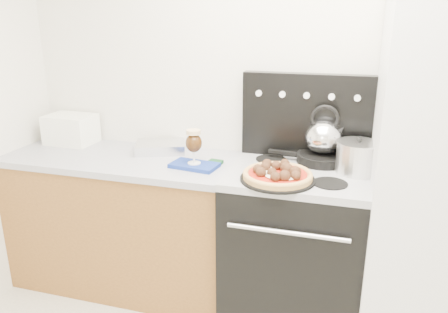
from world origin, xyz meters
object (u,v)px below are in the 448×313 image
at_px(base_cabinet, 127,223).
at_px(beer_glass, 194,147).
at_px(stock_pot, 357,158).
at_px(skillet, 322,158).
at_px(tea_kettle, 324,134).
at_px(stove_body, 294,248).
at_px(pizza_pan, 277,179).
at_px(pizza, 278,173).
at_px(oven_mitt, 194,165).
at_px(fridge, 438,180).
at_px(toaster_oven, 71,129).

height_order(base_cabinet, beer_glass, beer_glass).
bearing_deg(stock_pot, skillet, 147.54).
height_order(base_cabinet, tea_kettle, tea_kettle).
relative_size(stove_body, tea_kettle, 3.65).
distance_m(tea_kettle, stock_pot, 0.25).
distance_m(base_cabinet, tea_kettle, 1.40).
bearing_deg(stock_pot, pizza_pan, -149.39).
height_order(pizza_pan, pizza, pizza).
distance_m(oven_mitt, pizza, 0.52).
xyz_separation_m(base_cabinet, pizza_pan, (1.02, -0.20, 0.50)).
relative_size(oven_mitt, pizza, 0.75).
height_order(fridge, pizza_pan, fridge).
xyz_separation_m(toaster_oven, skillet, (1.68, -0.00, -0.05)).
xyz_separation_m(beer_glass, pizza_pan, (0.51, -0.12, -0.10)).
distance_m(beer_glass, pizza_pan, 0.53).
distance_m(toaster_oven, beer_glass, 1.01).
height_order(stove_body, pizza_pan, pizza_pan).
bearing_deg(base_cabinet, fridge, -1.59).
distance_m(base_cabinet, skillet, 1.33).
bearing_deg(base_cabinet, toaster_oven, 160.95).
bearing_deg(base_cabinet, pizza_pan, -11.12).
bearing_deg(base_cabinet, stock_pot, 1.34).
bearing_deg(oven_mitt, stock_pot, 7.01).
xyz_separation_m(base_cabinet, tea_kettle, (1.22, 0.16, 0.66)).
height_order(stove_body, beer_glass, beer_glass).
distance_m(base_cabinet, oven_mitt, 0.71).
bearing_deg(fridge, pizza, -169.19).
height_order(base_cabinet, stock_pot, stock_pot).
bearing_deg(tea_kettle, fridge, -33.11).
height_order(beer_glass, pizza, beer_glass).
distance_m(stove_body, oven_mitt, 0.76).
relative_size(toaster_oven, skillet, 1.07).
bearing_deg(fridge, tea_kettle, 160.59).
height_order(oven_mitt, pizza_pan, pizza_pan).
relative_size(fridge, oven_mitt, 7.04).
bearing_deg(pizza, stock_pot, 30.61).
relative_size(toaster_oven, pizza_pan, 0.80).
height_order(base_cabinet, oven_mitt, oven_mitt).
relative_size(base_cabinet, pizza, 4.02).
relative_size(fridge, beer_glass, 9.29).
bearing_deg(base_cabinet, tea_kettle, 7.32).
height_order(fridge, pizza, fridge).
xyz_separation_m(base_cabinet, stock_pot, (1.41, 0.03, 0.57)).
relative_size(base_cabinet, stove_body, 1.65).
relative_size(fridge, toaster_oven, 6.10).
xyz_separation_m(beer_glass, skillet, (0.71, 0.23, -0.08)).
relative_size(beer_glass, skillet, 0.70).
xyz_separation_m(stove_body, toaster_oven, (-1.57, 0.19, 0.56)).
relative_size(stove_body, fridge, 0.46).
relative_size(stove_body, toaster_oven, 2.82).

